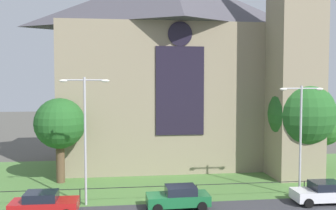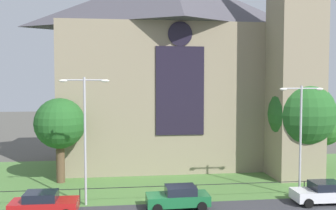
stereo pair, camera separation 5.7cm
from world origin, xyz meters
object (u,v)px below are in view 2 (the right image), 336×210
Objects in this scene: church_building at (179,65)px; parked_car_white at (323,193)px; tree_right_near at (301,114)px; parked_car_red at (44,204)px; parked_car_green at (178,197)px; streetlamp_near at (85,125)px; tree_right_far at (321,125)px; streetlamp_far at (301,126)px; tree_left_near at (60,124)px.

parked_car_white is (7.95, -14.76, -9.53)m from church_building.
tree_right_near is 2.04× the size of parked_car_red.
parked_car_white is (10.27, -0.22, 0.00)m from parked_car_green.
streetlamp_near is at bearing 36.20° from parked_car_red.
parked_car_white is (-5.46, -10.27, -3.57)m from tree_right_far.
parked_car_red and parked_car_green have the same top height.
streetlamp_near is at bearing 180.00° from streetlamp_far.
tree_left_near is 20.89m from tree_right_near.
streetlamp_far is at bearing -172.25° from parked_car_green.
church_building is at bearing 56.72° from streetlamp_near.
church_building is 13.26m from tree_right_near.
tree_right_near reaches higher than tree_right_far.
church_building reaches higher than parked_car_green.
parked_car_white is at bearing -22.83° from tree_left_near.
tree_left_near is 1.69× the size of parked_car_white.
tree_right_far is at bearing 41.68° from tree_right_near.
streetlamp_near is at bearing -123.28° from church_building.
parked_car_red is at bearing -89.14° from tree_left_near.
tree_right_far is 26.80m from parked_car_red.
church_building reaches higher than parked_car_white.
tree_left_near is at bearing -149.04° from church_building.
streetlamp_near is (2.62, -6.35, 0.60)m from tree_left_near.
tree_left_near reaches higher than parked_car_white.
streetlamp_far is 18.71m from parked_car_red.
tree_right_far is (13.41, -4.49, -5.96)m from church_building.
church_building reaches higher than tree_right_near.
parked_car_green and parked_car_white have the same top height.
tree_right_near is 22.41m from parked_car_red.
streetlamp_near is at bearing -14.66° from parked_car_green.
tree_left_near is at bearing -21.59° from parked_car_white.
streetlamp_far is 1.94× the size of parked_car_green.
parked_car_green is (-9.34, -1.49, -4.49)m from streetlamp_far.
parked_car_green is at bearing -170.96° from streetlamp_far.
tree_left_near is 0.81× the size of streetlamp_near.
tree_left_near reaches higher than parked_car_red.
parked_car_red is at bearing -157.14° from tree_right_far.
parked_car_red is 1.00× the size of parked_car_green.
parked_car_red is (-2.49, -1.76, -4.82)m from streetlamp_near.
tree_right_far is 5.20m from tree_right_near.
tree_left_near is 6.89m from streetlamp_near.
streetlamp_near is 17.29m from parked_car_white.
parked_car_red is at bearing -161.39° from tree_right_near.
parked_car_green is at bearing -41.47° from tree_left_near.
parked_car_white is at bearing 1.17° from parked_car_red.
parked_car_white is at bearing -61.29° from streetlamp_far.
streetlamp_near is 5.70m from parked_car_red.
tree_left_near reaches higher than parked_car_green.
streetlamp_far is 1.94× the size of parked_car_red.
tree_right_far is 19.01m from parked_car_green.
parked_car_green is at bearing -147.44° from tree_right_far.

